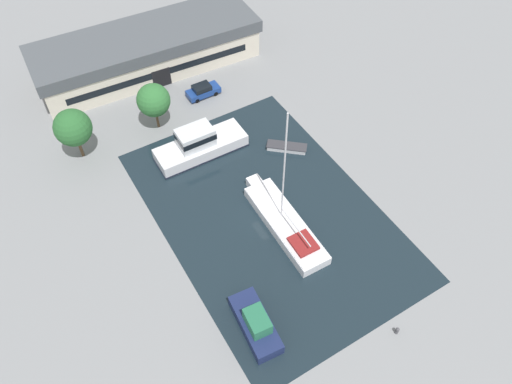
{
  "coord_description": "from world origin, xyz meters",
  "views": [
    {
      "loc": [
        -16.89,
        -25.76,
        40.79
      ],
      "look_at": [
        0.0,
        2.32,
        1.0
      ],
      "focal_mm": 35.0,
      "sensor_mm": 36.0,
      "label": 1
    }
  ],
  "objects_px": {
    "quay_tree_near_building": "(153,100)",
    "sailboat_moored": "(285,223)",
    "parked_car": "(203,90)",
    "motor_cruiser": "(199,145)",
    "cabin_boat": "(256,324)",
    "warehouse_building": "(148,50)",
    "quay_tree_by_water": "(73,128)",
    "small_dinghy": "(287,147)"
  },
  "relations": [
    {
      "from": "parked_car",
      "to": "small_dinghy",
      "type": "relative_size",
      "value": 0.97
    },
    {
      "from": "motor_cruiser",
      "to": "cabin_boat",
      "type": "relative_size",
      "value": 1.64
    },
    {
      "from": "warehouse_building",
      "to": "parked_car",
      "type": "height_order",
      "value": "warehouse_building"
    },
    {
      "from": "quay_tree_by_water",
      "to": "motor_cruiser",
      "type": "xyz_separation_m",
      "value": [
        11.5,
        -6.47,
        -2.92
      ]
    },
    {
      "from": "motor_cruiser",
      "to": "sailboat_moored",
      "type": "bearing_deg",
      "value": -168.74
    },
    {
      "from": "quay_tree_near_building",
      "to": "motor_cruiser",
      "type": "xyz_separation_m",
      "value": [
        2.25,
        -6.47,
        -2.65
      ]
    },
    {
      "from": "sailboat_moored",
      "to": "quay_tree_by_water",
      "type": "bearing_deg",
      "value": 126.57
    },
    {
      "from": "warehouse_building",
      "to": "parked_car",
      "type": "relative_size",
      "value": 7.02
    },
    {
      "from": "quay_tree_near_building",
      "to": "parked_car",
      "type": "xyz_separation_m",
      "value": [
        7.13,
        2.27,
        -3.16
      ]
    },
    {
      "from": "warehouse_building",
      "to": "small_dinghy",
      "type": "distance_m",
      "value": 23.38
    },
    {
      "from": "motor_cruiser",
      "to": "cabin_boat",
      "type": "distance_m",
      "value": 22.02
    },
    {
      "from": "warehouse_building",
      "to": "cabin_boat",
      "type": "distance_m",
      "value": 39.55
    },
    {
      "from": "parked_car",
      "to": "motor_cruiser",
      "type": "relative_size",
      "value": 0.4
    },
    {
      "from": "motor_cruiser",
      "to": "small_dinghy",
      "type": "bearing_deg",
      "value": -116.97
    },
    {
      "from": "quay_tree_near_building",
      "to": "parked_car",
      "type": "bearing_deg",
      "value": 17.64
    },
    {
      "from": "sailboat_moored",
      "to": "small_dinghy",
      "type": "xyz_separation_m",
      "value": [
        6.17,
        9.0,
        -0.37
      ]
    },
    {
      "from": "quay_tree_by_water",
      "to": "sailboat_moored",
      "type": "relative_size",
      "value": 0.43
    },
    {
      "from": "sailboat_moored",
      "to": "cabin_boat",
      "type": "bearing_deg",
      "value": -134.39
    },
    {
      "from": "warehouse_building",
      "to": "motor_cruiser",
      "type": "height_order",
      "value": "warehouse_building"
    },
    {
      "from": "sailboat_moored",
      "to": "motor_cruiser",
      "type": "height_order",
      "value": "sailboat_moored"
    },
    {
      "from": "warehouse_building",
      "to": "small_dinghy",
      "type": "xyz_separation_m",
      "value": [
        7.19,
        -22.13,
        -2.33
      ]
    },
    {
      "from": "warehouse_building",
      "to": "small_dinghy",
      "type": "bearing_deg",
      "value": -69.15
    },
    {
      "from": "quay_tree_by_water",
      "to": "motor_cruiser",
      "type": "relative_size",
      "value": 0.6
    },
    {
      "from": "quay_tree_near_building",
      "to": "sailboat_moored",
      "type": "bearing_deg",
      "value": -76.54
    },
    {
      "from": "cabin_boat",
      "to": "quay_tree_near_building",
      "type": "bearing_deg",
      "value": 88.78
    },
    {
      "from": "parked_car",
      "to": "motor_cruiser",
      "type": "xyz_separation_m",
      "value": [
        -4.88,
        -8.74,
        0.51
      ]
    },
    {
      "from": "warehouse_building",
      "to": "quay_tree_by_water",
      "type": "relative_size",
      "value": 4.68
    },
    {
      "from": "small_dinghy",
      "to": "cabin_boat",
      "type": "xyz_separation_m",
      "value": [
        -14.18,
        -16.77,
        0.67
      ]
    },
    {
      "from": "parked_car",
      "to": "motor_cruiser",
      "type": "height_order",
      "value": "motor_cruiser"
    },
    {
      "from": "quay_tree_near_building",
      "to": "motor_cruiser",
      "type": "height_order",
      "value": "quay_tree_near_building"
    },
    {
      "from": "sailboat_moored",
      "to": "motor_cruiser",
      "type": "xyz_separation_m",
      "value": [
        -2.54,
        13.56,
        0.64
      ]
    },
    {
      "from": "warehouse_building",
      "to": "small_dinghy",
      "type": "height_order",
      "value": "warehouse_building"
    },
    {
      "from": "quay_tree_near_building",
      "to": "sailboat_moored",
      "type": "xyz_separation_m",
      "value": [
        4.79,
        -20.03,
        -3.29
      ]
    },
    {
      "from": "quay_tree_by_water",
      "to": "cabin_boat",
      "type": "xyz_separation_m",
      "value": [
        6.03,
        -27.79,
        -3.25
      ]
    },
    {
      "from": "small_dinghy",
      "to": "quay_tree_near_building",
      "type": "bearing_deg",
      "value": -94.57
    },
    {
      "from": "sailboat_moored",
      "to": "cabin_boat",
      "type": "height_order",
      "value": "sailboat_moored"
    },
    {
      "from": "warehouse_building",
      "to": "parked_car",
      "type": "xyz_separation_m",
      "value": [
        3.36,
        -8.83,
        -1.82
      ]
    },
    {
      "from": "motor_cruiser",
      "to": "small_dinghy",
      "type": "relative_size",
      "value": 2.42
    },
    {
      "from": "warehouse_building",
      "to": "quay_tree_near_building",
      "type": "xyz_separation_m",
      "value": [
        -3.78,
        -11.1,
        1.33
      ]
    },
    {
      "from": "quay_tree_near_building",
      "to": "cabin_boat",
      "type": "xyz_separation_m",
      "value": [
        -3.22,
        -27.8,
        -2.99
      ]
    },
    {
      "from": "quay_tree_near_building",
      "to": "cabin_boat",
      "type": "distance_m",
      "value": 28.14
    },
    {
      "from": "parked_car",
      "to": "cabin_boat",
      "type": "xyz_separation_m",
      "value": [
        -10.35,
        -30.07,
        0.17
      ]
    }
  ]
}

